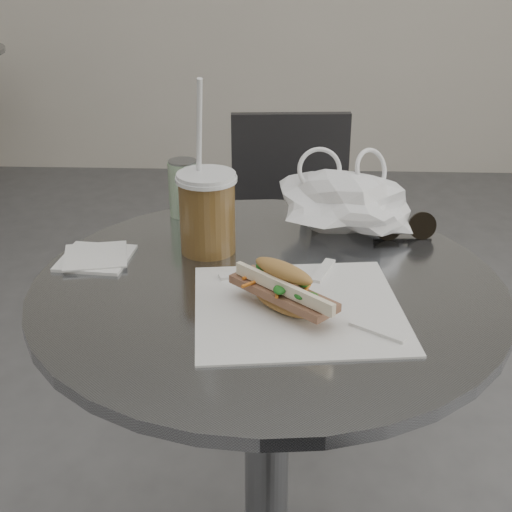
{
  "coord_description": "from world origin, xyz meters",
  "views": [
    {
      "loc": [
        0.02,
        -0.81,
        1.27
      ],
      "look_at": [
        -0.02,
        0.2,
        0.79
      ],
      "focal_mm": 50.0,
      "sensor_mm": 36.0,
      "label": 1
    }
  ],
  "objects_px": {
    "banh_mi": "(283,289)",
    "drink_can": "(184,188)",
    "iced_coffee": "(207,211)",
    "chair_far": "(292,281)",
    "sunglasses": "(405,228)",
    "cafe_table": "(267,421)"
  },
  "relations": [
    {
      "from": "banh_mi",
      "to": "chair_far",
      "type": "bearing_deg",
      "value": 131.25
    },
    {
      "from": "drink_can",
      "to": "chair_far",
      "type": "bearing_deg",
      "value": 64.63
    },
    {
      "from": "iced_coffee",
      "to": "drink_can",
      "type": "relative_size",
      "value": 2.75
    },
    {
      "from": "cafe_table",
      "to": "sunglasses",
      "type": "distance_m",
      "value": 0.43
    },
    {
      "from": "sunglasses",
      "to": "drink_can",
      "type": "bearing_deg",
      "value": 160.9
    },
    {
      "from": "cafe_table",
      "to": "drink_can",
      "type": "relative_size",
      "value": 6.84
    },
    {
      "from": "sunglasses",
      "to": "drink_can",
      "type": "xyz_separation_m",
      "value": [
        -0.42,
        0.1,
        0.04
      ]
    },
    {
      "from": "sunglasses",
      "to": "cafe_table",
      "type": "bearing_deg",
      "value": -147.91
    },
    {
      "from": "cafe_table",
      "to": "banh_mi",
      "type": "distance_m",
      "value": 0.33
    },
    {
      "from": "cafe_table",
      "to": "banh_mi",
      "type": "xyz_separation_m",
      "value": [
        0.02,
        -0.09,
        0.31
      ]
    },
    {
      "from": "banh_mi",
      "to": "sunglasses",
      "type": "relative_size",
      "value": 1.86
    },
    {
      "from": "banh_mi",
      "to": "cafe_table",
      "type": "bearing_deg",
      "value": 148.17
    },
    {
      "from": "banh_mi",
      "to": "drink_can",
      "type": "bearing_deg",
      "value": 160.52
    },
    {
      "from": "cafe_table",
      "to": "iced_coffee",
      "type": "height_order",
      "value": "iced_coffee"
    },
    {
      "from": "chair_far",
      "to": "sunglasses",
      "type": "relative_size",
      "value": 6.86
    },
    {
      "from": "sunglasses",
      "to": "chair_far",
      "type": "bearing_deg",
      "value": 103.03
    },
    {
      "from": "chair_far",
      "to": "drink_can",
      "type": "relative_size",
      "value": 7.12
    },
    {
      "from": "cafe_table",
      "to": "drink_can",
      "type": "distance_m",
      "value": 0.47
    },
    {
      "from": "sunglasses",
      "to": "drink_can",
      "type": "distance_m",
      "value": 0.43
    },
    {
      "from": "drink_can",
      "to": "banh_mi",
      "type": "bearing_deg",
      "value": -62.53
    },
    {
      "from": "banh_mi",
      "to": "drink_can",
      "type": "relative_size",
      "value": 1.93
    },
    {
      "from": "chair_far",
      "to": "iced_coffee",
      "type": "height_order",
      "value": "iced_coffee"
    }
  ]
}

